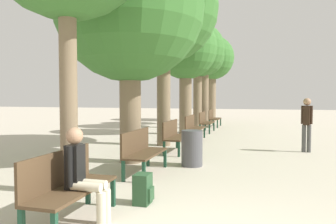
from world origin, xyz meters
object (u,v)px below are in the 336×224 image
object	(u,v)px
bench_row_3	(193,126)
tree_row_2	(164,9)
bench_row_4	(205,121)
bench_row_2	(175,134)
bench_row_1	(142,149)
tree_row_5	(204,58)
backpack	(143,189)
trash_bin	(192,148)
tree_row_4	(198,51)
bench_row_0	(67,182)
tree_row_1	(130,8)
pedestrian_near	(307,121)
bench_row_5	(213,117)
tree_row_3	(186,50)
person_seated	(83,173)
tree_row_6	(212,59)

from	to	relation	value
bench_row_3	tree_row_2	size ratio (longest dim) A/B	0.24
bench_row_4	bench_row_2	bearing A→B (deg)	-90.00
bench_row_1	tree_row_5	bearing A→B (deg)	93.17
backpack	trash_bin	size ratio (longest dim) A/B	0.55
bench_row_4	tree_row_4	bearing A→B (deg)	111.38
tree_row_2	trash_bin	world-z (taller)	tree_row_2
tree_row_4	bench_row_1	bearing A→B (deg)	-86.17
tree_row_4	trash_bin	bearing A→B (deg)	-80.27
bench_row_0	tree_row_1	distance (m)	5.08
tree_row_4	pedestrian_near	distance (m)	8.26
tree_row_4	backpack	distance (m)	12.60
pedestrian_near	bench_row_5	bearing A→B (deg)	116.97
bench_row_5	tree_row_5	distance (m)	3.52
backpack	tree_row_4	bearing A→B (deg)	96.60
tree_row_3	person_seated	size ratio (longest dim) A/B	4.08
bench_row_3	tree_row_5	bearing A→B (deg)	95.83
bench_row_4	tree_row_1	world-z (taller)	tree_row_1
bench_row_5	tree_row_6	world-z (taller)	tree_row_6
tree_row_1	tree_row_3	xyz separation A→B (m)	(0.00, 6.24, -0.15)
tree_row_1	pedestrian_near	bearing A→B (deg)	32.21
bench_row_0	tree_row_1	bearing A→B (deg)	100.02
bench_row_0	tree_row_4	distance (m)	13.36
tree_row_3	tree_row_2	bearing A→B (deg)	-90.00
person_seated	tree_row_5	bearing A→B (deg)	93.50
bench_row_0	bench_row_2	world-z (taller)	same
tree_row_1	tree_row_6	xyz separation A→B (m)	(0.00, 14.25, 0.33)
bench_row_5	trash_bin	bearing A→B (deg)	-85.05
bench_row_1	bench_row_2	distance (m)	2.79
bench_row_5	tree_row_6	xyz separation A→B (m)	(-0.68, 4.12, 3.59)
tree_row_6	backpack	size ratio (longest dim) A/B	12.21
person_seated	trash_bin	size ratio (longest dim) A/B	1.48
tree_row_2	tree_row_6	xyz separation A→B (m)	(0.00, 11.33, -0.39)
bench_row_0	tree_row_5	size ratio (longest dim) A/B	0.30
bench_row_2	bench_row_0	bearing A→B (deg)	-90.00
bench_row_2	bench_row_1	bearing A→B (deg)	-90.00
backpack	tree_row_2	bearing A→B (deg)	103.40
tree_row_4	tree_row_5	bearing A→B (deg)	90.00
bench_row_2	pedestrian_near	xyz separation A→B (m)	(3.74, 1.03, 0.39)
backpack	bench_row_2	bearing A→B (deg)	98.66
trash_bin	person_seated	bearing A→B (deg)	-99.40
bench_row_0	tree_row_4	world-z (taller)	tree_row_4
tree_row_2	tree_row_3	xyz separation A→B (m)	(0.00, 3.32, -0.86)
tree_row_6	pedestrian_near	world-z (taller)	tree_row_6
bench_row_3	tree_row_2	bearing A→B (deg)	-112.59
bench_row_5	tree_row_1	size ratio (longest dim) A/B	0.27
tree_row_3	backpack	size ratio (longest dim) A/B	10.94
bench_row_5	pedestrian_near	xyz separation A→B (m)	(3.74, -7.35, 0.39)
tree_row_1	tree_row_5	bearing A→B (deg)	90.00
tree_row_5	trash_bin	bearing A→B (deg)	-82.08
bench_row_1	tree_row_4	xyz separation A→B (m)	(-0.68, 10.11, 3.42)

